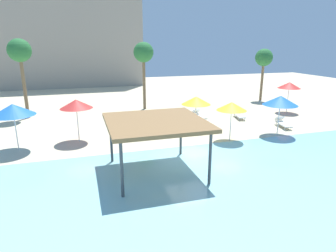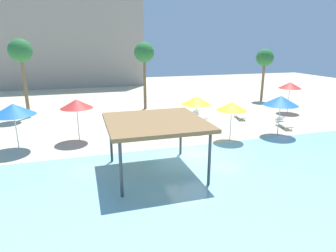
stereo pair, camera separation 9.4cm
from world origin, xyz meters
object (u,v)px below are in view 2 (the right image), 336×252
lounge_chair_2 (199,115)px  beach_umbrella_blue_1 (13,110)px  beach_umbrella_yellow_2 (196,101)px  palm_tree_2 (21,52)px  lounge_chair_3 (283,123)px  palm_tree_1 (265,59)px  beach_umbrella_red_3 (76,104)px  shade_pavilion (155,123)px  beach_umbrella_blue_0 (281,101)px  lounge_chair_0 (167,117)px  palm_tree_0 (144,54)px  beach_umbrella_red_5 (290,85)px  lounge_chair_1 (239,114)px  beach_umbrella_yellow_4 (232,106)px

lounge_chair_2 → beach_umbrella_blue_1: bearing=-77.6°
beach_umbrella_yellow_2 → palm_tree_2: size_ratio=0.38×
lounge_chair_3 → palm_tree_1: (4.82, 10.12, 4.30)m
beach_umbrella_blue_1 → beach_umbrella_red_3: (3.54, 0.77, -0.02)m
shade_pavilion → lounge_chair_3: bearing=24.2°
beach_umbrella_blue_0 → lounge_chair_0: bearing=136.0°
lounge_chair_0 → beach_umbrella_blue_0: bearing=64.3°
palm_tree_0 → palm_tree_1: 13.71m
beach_umbrella_yellow_2 → palm_tree_1: 14.66m
palm_tree_2 → palm_tree_0: bearing=3.5°
lounge_chair_2 → palm_tree_0: (-3.57, 5.31, 4.96)m
beach_umbrella_blue_1 → lounge_chair_0: bearing=21.5°
beach_umbrella_yellow_2 → palm_tree_0: palm_tree_0 is taller
shade_pavilion → palm_tree_1: (16.32, 15.29, 2.07)m
beach_umbrella_red_5 → lounge_chair_2: bearing=179.9°
beach_umbrella_red_3 → palm_tree_1: palm_tree_1 is taller
beach_umbrella_blue_1 → lounge_chair_3: beach_umbrella_blue_1 is taller
beach_umbrella_blue_0 → palm_tree_1: bearing=60.9°
beach_umbrella_red_5 → lounge_chair_1: beach_umbrella_red_5 is taller
beach_umbrella_yellow_2 → lounge_chair_3: size_ratio=1.26×
beach_umbrella_red_3 → beach_umbrella_red_5: beach_umbrella_red_5 is taller
palm_tree_0 → lounge_chair_0: bearing=-81.4°
lounge_chair_0 → palm_tree_0: (-0.76, 5.00, 4.96)m
lounge_chair_0 → lounge_chair_2: bearing=101.9°
shade_pavilion → beach_umbrella_red_3: 7.25m
beach_umbrella_blue_0 → beach_umbrella_blue_1: 17.10m
beach_umbrella_yellow_2 → palm_tree_2: 15.06m
beach_umbrella_blue_1 → lounge_chair_0: 11.63m
palm_tree_1 → beach_umbrella_red_3: bearing=-155.7°
lounge_chair_0 → lounge_chair_2: (2.81, -0.31, 0.00)m
lounge_chair_0 → lounge_chair_1: 6.37m
shade_pavilion → beach_umbrella_blue_1: bearing=142.9°
beach_umbrella_blue_0 → beach_umbrella_red_5: bearing=47.1°
shade_pavilion → beach_umbrella_blue_1: (-7.22, 5.47, -0.03)m
shade_pavilion → lounge_chair_1: shade_pavilion is taller
beach_umbrella_red_5 → lounge_chair_0: 11.97m
beach_umbrella_red_5 → palm_tree_0: palm_tree_0 is taller
beach_umbrella_red_5 → lounge_chair_1: size_ratio=1.42×
beach_umbrella_red_3 → lounge_chair_3: bearing=-4.0°
lounge_chair_0 → palm_tree_0: bearing=-153.1°
palm_tree_0 → palm_tree_2: 10.54m
beach_umbrella_yellow_2 → lounge_chair_1: (4.91, 2.07, -1.87)m
lounge_chair_0 → lounge_chair_1: size_ratio=1.00×
beach_umbrella_blue_1 → lounge_chair_2: 14.15m
beach_umbrella_yellow_2 → lounge_chair_1: beach_umbrella_yellow_2 is taller
beach_umbrella_yellow_4 → palm_tree_1: bearing=48.9°
beach_umbrella_blue_0 → lounge_chair_1: bearing=90.8°
beach_umbrella_yellow_2 → beach_umbrella_red_5: beach_umbrella_red_5 is taller
palm_tree_1 → beach_umbrella_blue_1: bearing=-157.3°
palm_tree_0 → palm_tree_1: size_ratio=1.12×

